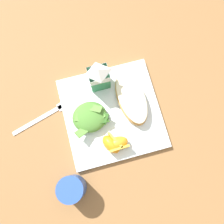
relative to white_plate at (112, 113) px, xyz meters
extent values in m
plane|color=olive|center=(0.00, 0.00, -0.01)|extent=(3.00, 3.00, 0.00)
cube|color=silver|center=(0.00, 0.00, 0.00)|extent=(0.28, 0.28, 0.02)
ellipsoid|color=tan|center=(0.06, 0.02, 0.02)|extent=(0.09, 0.18, 0.03)
ellipsoid|color=brown|center=(0.06, 0.02, 0.03)|extent=(0.08, 0.16, 0.01)
ellipsoid|color=beige|center=(0.06, 0.02, 0.04)|extent=(0.09, 0.17, 0.01)
ellipsoid|color=#4C8433|center=(-0.07, 0.00, 0.03)|extent=(0.10, 0.09, 0.04)
cube|color=#5B8E3D|center=(-0.09, 0.00, 0.04)|extent=(0.04, 0.03, 0.00)
cube|color=#5B8E3D|center=(-0.04, 0.01, 0.05)|extent=(0.04, 0.03, 0.02)
cube|color=#336023|center=(-0.03, -0.02, 0.04)|extent=(0.03, 0.04, 0.02)
cube|color=#5B8E3D|center=(-0.10, -0.04, 0.04)|extent=(0.04, 0.03, 0.02)
cube|color=#4C8433|center=(-0.06, 0.00, 0.04)|extent=(0.04, 0.03, 0.01)
cube|color=#336023|center=(-0.03, -0.02, 0.04)|extent=(0.03, 0.02, 0.01)
cube|color=#5B8E3D|center=(-0.04, -0.01, 0.03)|extent=(0.04, 0.03, 0.01)
cube|color=#2D8451|center=(-0.01, 0.10, 0.05)|extent=(0.06, 0.04, 0.09)
cube|color=white|center=(-0.01, 0.10, 0.08)|extent=(0.06, 0.04, 0.03)
pyramid|color=white|center=(-0.01, 0.10, 0.11)|extent=(0.06, 0.04, 0.02)
ellipsoid|color=orange|center=(-0.03, -0.09, 0.03)|extent=(0.06, 0.07, 0.04)
cube|color=gold|center=(-0.01, -0.08, 0.03)|extent=(0.03, 0.05, 0.03)
ellipsoid|color=orange|center=(-0.01, -0.09, 0.03)|extent=(0.06, 0.04, 0.04)
cube|color=gold|center=(-0.01, -0.11, 0.03)|extent=(0.06, 0.01, 0.03)
cube|color=silver|center=(-0.22, 0.04, -0.01)|extent=(0.17, 0.06, 0.01)
cube|color=silver|center=(-0.14, 0.06, -0.01)|extent=(0.04, 0.03, 0.01)
cylinder|color=#284CA3|center=(-0.16, -0.18, 0.03)|extent=(0.07, 0.07, 0.09)
camera|label=1|loc=(-0.04, -0.15, 0.71)|focal=39.14mm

